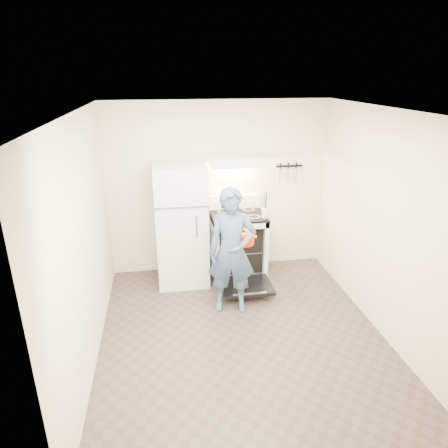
# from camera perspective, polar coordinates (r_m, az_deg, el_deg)

# --- Properties ---
(floor) EXTENTS (3.60, 3.60, 0.00)m
(floor) POSITION_cam_1_polar(r_m,az_deg,el_deg) (4.79, 2.58, -15.55)
(floor) COLOR #4B3C35
(floor) RESTS_ON ground
(back_wall) EXTENTS (3.20, 0.02, 2.50)m
(back_wall) POSITION_cam_1_polar(r_m,az_deg,el_deg) (5.85, -0.76, 5.09)
(back_wall) COLOR silver
(back_wall) RESTS_ON ground
(refrigerator) EXTENTS (0.70, 0.70, 1.70)m
(refrigerator) POSITION_cam_1_polar(r_m,az_deg,el_deg) (5.59, -6.11, -0.12)
(refrigerator) COLOR white
(refrigerator) RESTS_ON floor
(stove_body) EXTENTS (0.76, 0.65, 0.92)m
(stove_body) POSITION_cam_1_polar(r_m,az_deg,el_deg) (5.85, 1.97, -3.14)
(stove_body) COLOR white
(stove_body) RESTS_ON floor
(cooktop) EXTENTS (0.76, 0.65, 0.03)m
(cooktop) POSITION_cam_1_polar(r_m,az_deg,el_deg) (5.67, 2.03, 1.24)
(cooktop) COLOR black
(cooktop) RESTS_ON stove_body
(backsplash) EXTENTS (0.76, 0.07, 0.20)m
(backsplash) POSITION_cam_1_polar(r_m,az_deg,el_deg) (5.90, 1.52, 3.21)
(backsplash) COLOR white
(backsplash) RESTS_ON cooktop
(oven_door) EXTENTS (0.70, 0.54, 0.04)m
(oven_door) POSITION_cam_1_polar(r_m,az_deg,el_deg) (5.48, 3.13, -8.85)
(oven_door) COLOR black
(oven_door) RESTS_ON floor
(oven_rack) EXTENTS (0.60, 0.52, 0.01)m
(oven_rack) POSITION_cam_1_polar(r_m,az_deg,el_deg) (5.86, 1.97, -3.32)
(oven_rack) COLOR gray
(oven_rack) RESTS_ON stove_body
(range_hood) EXTENTS (0.76, 0.50, 0.12)m
(range_hood) POSITION_cam_1_polar(r_m,az_deg,el_deg) (5.53, 1.98, 9.08)
(range_hood) COLOR white
(range_hood) RESTS_ON back_wall
(knife_strip) EXTENTS (0.40, 0.02, 0.03)m
(knife_strip) POSITION_cam_1_polar(r_m,az_deg,el_deg) (6.00, 9.32, 8.18)
(knife_strip) COLOR black
(knife_strip) RESTS_ON back_wall
(pizza_stone) EXTENTS (0.35, 0.35, 0.02)m
(pizza_stone) POSITION_cam_1_polar(r_m,az_deg,el_deg) (5.79, 1.45, -3.49)
(pizza_stone) COLOR #8E6F54
(pizza_stone) RESTS_ON oven_rack
(tea_kettle) EXTENTS (0.22, 0.18, 0.26)m
(tea_kettle) POSITION_cam_1_polar(r_m,az_deg,el_deg) (5.74, 1.05, 3.01)
(tea_kettle) COLOR silver
(tea_kettle) RESTS_ON cooktop
(utensil_jar) EXTENTS (0.10, 0.10, 0.13)m
(utensil_jar) POSITION_cam_1_polar(r_m,az_deg,el_deg) (5.47, 5.86, 1.59)
(utensil_jar) COLOR silver
(utensil_jar) RESTS_ON cooktop
(person) EXTENTS (0.63, 0.47, 1.59)m
(person) POSITION_cam_1_polar(r_m,az_deg,el_deg) (4.87, 1.13, -3.96)
(person) COLOR #374F72
(person) RESTS_ON floor
(dutch_oven) EXTENTS (0.34, 0.27, 0.23)m
(dutch_oven) POSITION_cam_1_polar(r_m,az_deg,el_deg) (5.08, 2.82, -2.15)
(dutch_oven) COLOR red
(dutch_oven) RESTS_ON person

